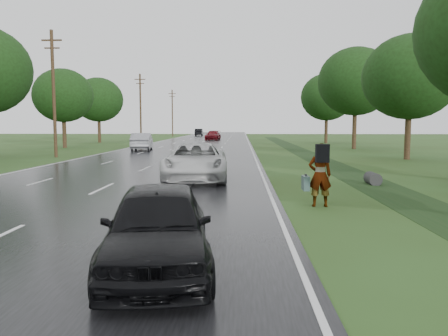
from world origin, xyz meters
The scene contains 19 objects.
road centered at (0.00, 45.00, 0.02)m, with size 14.00×180.00×0.04m, color black.
edge_stripe_east centered at (6.75, 45.00, 0.04)m, with size 0.12×180.00×0.01m, color silver.
edge_stripe_west centered at (-6.75, 45.00, 0.04)m, with size 0.12×180.00×0.01m, color silver.
center_line centered at (0.00, 45.00, 0.04)m, with size 0.12×180.00×0.01m, color silver.
drainage_ditch centered at (11.50, 18.71, 0.04)m, with size 2.20×120.00×0.56m.
utility_pole_mid centered at (-9.20, 25.00, 5.20)m, with size 1.60×0.26×10.00m.
utility_pole_far centered at (-9.20, 55.00, 5.20)m, with size 1.60×0.26×10.00m.
utility_pole_distant centered at (-9.20, 85.00, 5.20)m, with size 1.60×0.26×10.00m.
tree_east_c centered at (18.20, 24.00, 6.14)m, with size 7.00×7.00×9.29m.
tree_east_d centered at (17.80, 38.00, 7.15)m, with size 8.00×8.00×10.76m.
tree_east_f centered at (17.50, 52.00, 6.37)m, with size 7.20×7.20×9.62m.
tree_west_d centered at (-14.20, 39.00, 5.82)m, with size 6.60×6.60×8.80m.
tree_west_f centered at (-14.80, 53.00, 6.14)m, with size 7.00×7.00×9.29m.
pedestrian centered at (8.17, 4.62, 1.06)m, with size 0.92×0.82×2.05m.
white_pickup centered at (3.53, 11.08, 0.91)m, with size 2.87×6.23×1.73m, color silver.
dark_sedan centered at (4.17, -1.73, 0.82)m, with size 1.84×4.57×1.56m, color black.
silver_sedan centered at (-4.30, 34.13, 0.91)m, with size 1.84×5.28×1.74m, color #9C9EA4.
far_car_red centered at (1.00, 62.99, 0.81)m, with size 2.16×5.31×1.54m, color maroon.
far_car_dark centered at (-3.97, 90.40, 0.82)m, with size 1.65×4.75×1.56m, color black.
Camera 1 is at (5.66, -9.41, 2.66)m, focal length 35.00 mm.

